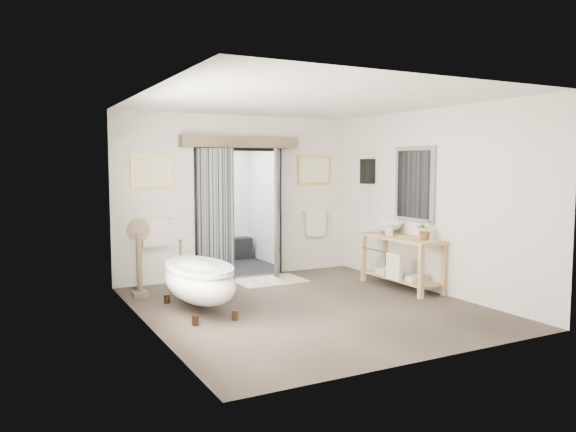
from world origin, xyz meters
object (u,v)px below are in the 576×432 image
object	(u,v)px
vanity	(401,258)
basin	(387,228)
rug	(270,280)
clawfoot_tub	(199,280)

from	to	relation	value
vanity	basin	distance (m)	0.62
vanity	rug	world-z (taller)	vanity
clawfoot_tub	rug	xyz separation A→B (m)	(1.75, 1.38, -0.43)
basin	rug	bearing A→B (deg)	146.74
clawfoot_tub	rug	bearing A→B (deg)	38.23
clawfoot_tub	vanity	size ratio (longest dim) A/B	1.15
vanity	basin	bearing A→B (deg)	82.99
rug	basin	xyz separation A→B (m)	(1.71, -1.07, 0.93)
clawfoot_tub	vanity	distance (m)	3.41
clawfoot_tub	rug	world-z (taller)	clawfoot_tub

